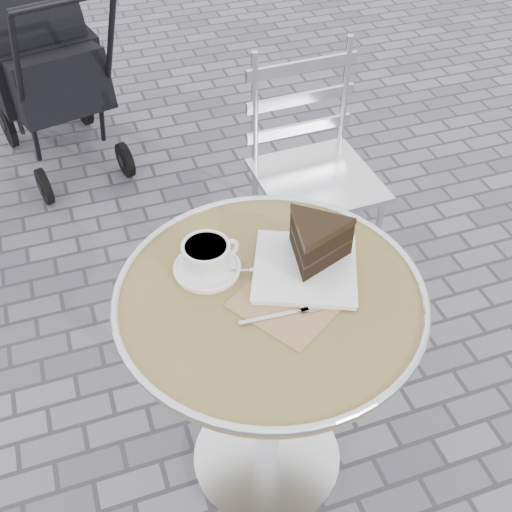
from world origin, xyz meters
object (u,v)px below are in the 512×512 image
object	(u,v)px
cappuccino_set	(207,259)
cake_plate_set	(313,248)
cafe_table	(269,341)
bistro_chair	(308,144)
baby_stroller	(45,73)

from	to	relation	value
cappuccino_set	cake_plate_set	size ratio (longest dim) A/B	0.47
cafe_table	cappuccino_set	distance (m)	0.26
cafe_table	bistro_chair	distance (m)	0.91
cappuccino_set	baby_stroller	world-z (taller)	baby_stroller
cake_plate_set	baby_stroller	world-z (taller)	baby_stroller
cappuccino_set	cake_plate_set	distance (m)	0.25
cafe_table	baby_stroller	world-z (taller)	baby_stroller
bistro_chair	baby_stroller	xyz separation A→B (m)	(-0.81, 1.08, -0.12)
cake_plate_set	baby_stroller	xyz separation A→B (m)	(-0.50, 1.82, -0.37)
cafe_table	cappuccino_set	world-z (taller)	cappuccino_set
cappuccino_set	bistro_chair	distance (m)	0.89
cappuccino_set	bistro_chair	bearing A→B (deg)	40.86
bistro_chair	cake_plate_set	bearing A→B (deg)	-114.26
cappuccino_set	cake_plate_set	bearing A→B (deg)	-25.96
cake_plate_set	bistro_chair	size ratio (longest dim) A/B	0.42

